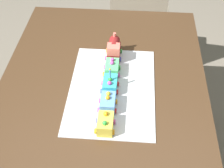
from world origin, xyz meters
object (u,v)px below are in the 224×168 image
at_px(cake_car_tanker_sky_blue, 108,103).
at_px(cake_car_flatbed_lemon, 105,124).
at_px(dining_table, 103,101).
at_px(birthday_candle, 110,73).
at_px(chair, 140,19).
at_px(cake_car_caboose_turquoise, 110,85).
at_px(cake_locomotive, 114,49).
at_px(cake_car_hopper_mint_green, 112,68).

xyz_separation_m(cake_car_tanker_sky_blue, cake_car_flatbed_lemon, (0.12, 0.00, 0.00)).
bearing_deg(dining_table, birthday_candle, 63.59).
xyz_separation_m(chair, cake_car_flatbed_lemon, (1.29, -0.14, 0.30)).
bearing_deg(chair, cake_car_flatbed_lemon, 91.65).
distance_m(dining_table, birthday_candle, 0.22).
bearing_deg(cake_car_flatbed_lemon, cake_car_caboose_turquoise, 180.00).
bearing_deg(cake_locomotive, birthday_candle, 0.00).
bearing_deg(cake_car_tanker_sky_blue, chair, 173.27).
xyz_separation_m(cake_car_hopper_mint_green, cake_car_caboose_turquoise, (0.12, 0.00, 0.00)).
relative_size(dining_table, cake_car_tanker_sky_blue, 14.00).
height_order(chair, cake_car_tanker_sky_blue, chair).
xyz_separation_m(dining_table, cake_locomotive, (-0.23, 0.04, 0.16)).
bearing_deg(chair, cake_car_caboose_turquoise, 90.30).
height_order(chair, cake_car_flatbed_lemon, chair).
bearing_deg(cake_car_caboose_turquoise, cake_car_hopper_mint_green, 180.00).
relative_size(cake_locomotive, cake_car_flatbed_lemon, 1.40).
bearing_deg(dining_table, cake_locomotive, 170.17).
bearing_deg(cake_car_tanker_sky_blue, dining_table, -164.37).
bearing_deg(cake_car_flatbed_lemon, cake_car_hopper_mint_green, 180.00).
bearing_deg(cake_locomotive, cake_car_caboose_turquoise, 0.00).
relative_size(dining_table, cake_locomotive, 10.00).
bearing_deg(birthday_candle, cake_locomotive, -180.00).
relative_size(cake_car_hopper_mint_green, cake_car_flatbed_lemon, 1.00).
distance_m(dining_table, cake_car_hopper_mint_green, 0.17).
height_order(chair, cake_car_caboose_turquoise, chair).
relative_size(cake_car_hopper_mint_green, birthday_candle, 1.69).
distance_m(cake_locomotive, birthday_candle, 0.25).
distance_m(cake_car_hopper_mint_green, birthday_candle, 0.14).
relative_size(cake_car_caboose_turquoise, cake_car_flatbed_lemon, 1.00).
bearing_deg(cake_car_tanker_sky_blue, cake_car_hopper_mint_green, 180.00).
relative_size(chair, cake_locomotive, 6.14).
height_order(dining_table, cake_car_flatbed_lemon, cake_car_flatbed_lemon).
bearing_deg(cake_car_flatbed_lemon, chair, 173.89).
xyz_separation_m(cake_car_hopper_mint_green, cake_car_tanker_sky_blue, (0.24, 0.00, 0.00)).
distance_m(dining_table, cake_car_flatbed_lemon, 0.30).
height_order(dining_table, cake_car_hopper_mint_green, cake_car_hopper_mint_green).
bearing_deg(cake_car_hopper_mint_green, dining_table, -21.98).
bearing_deg(cake_car_tanker_sky_blue, cake_locomotive, -180.00).
relative_size(chair, cake_car_hopper_mint_green, 8.60).
distance_m(cake_car_flatbed_lemon, birthday_candle, 0.25).
height_order(cake_locomotive, cake_car_caboose_turquoise, cake_locomotive).
distance_m(dining_table, cake_locomotive, 0.28).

